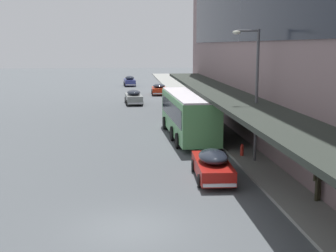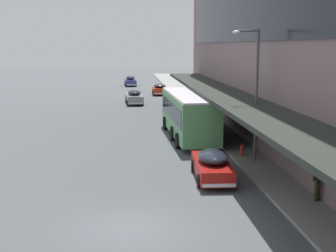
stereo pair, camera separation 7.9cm
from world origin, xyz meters
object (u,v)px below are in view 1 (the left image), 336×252
object	(u,v)px
pedestrian_at_kerb	(319,177)
sedan_trailing_near	(130,81)
fire_hydrant	(242,150)
transit_bus_kerbside_front	(188,113)
sedan_oncoming_front	(159,89)
street_lamp	(254,86)
sedan_far_back	(134,97)
sedan_lead_near	(212,165)

from	to	relation	value
pedestrian_at_kerb	sedan_trailing_near	bearing A→B (deg)	97.11
fire_hydrant	transit_bus_kerbside_front	bearing A→B (deg)	110.43
sedan_oncoming_front	pedestrian_at_kerb	size ratio (longest dim) A/B	2.33
sedan_oncoming_front	street_lamp	distance (m)	37.31
transit_bus_kerbside_front	sedan_trailing_near	bearing A→B (deg)	94.88
sedan_trailing_near	sedan_oncoming_front	bearing A→B (deg)	-74.81
sedan_far_back	sedan_trailing_near	xyz separation A→B (m)	(-0.20, 23.45, 0.02)
sedan_far_back	sedan_lead_near	size ratio (longest dim) A/B	1.05
sedan_oncoming_front	street_lamp	world-z (taller)	street_lamp
street_lamp	fire_hydrant	distance (m)	4.07
sedan_far_back	sedan_oncoming_front	distance (m)	10.24
transit_bus_kerbside_front	sedan_far_back	xyz separation A→B (m)	(-3.50, 19.89, -1.02)
transit_bus_kerbside_front	sedan_oncoming_front	xyz separation A→B (m)	(0.06, 29.49, -1.08)
sedan_oncoming_front	sedan_lead_near	bearing A→B (deg)	-90.37
sedan_trailing_near	transit_bus_kerbside_front	bearing A→B (deg)	-85.12
pedestrian_at_kerb	street_lamp	distance (m)	7.69
transit_bus_kerbside_front	sedan_lead_near	bearing A→B (deg)	-91.07
transit_bus_kerbside_front	fire_hydrant	distance (m)	6.85
sedan_oncoming_front	sedan_far_back	bearing A→B (deg)	-110.33
transit_bus_kerbside_front	sedan_far_back	world-z (taller)	transit_bus_kerbside_front
sedan_far_back	fire_hydrant	world-z (taller)	sedan_far_back
sedan_lead_near	sedan_trailing_near	distance (m)	53.93
pedestrian_at_kerb	sedan_oncoming_front	bearing A→B (deg)	94.49
sedan_trailing_near	street_lamp	world-z (taller)	street_lamp
street_lamp	fire_hydrant	world-z (taller)	street_lamp
pedestrian_at_kerb	transit_bus_kerbside_front	bearing A→B (deg)	103.63
transit_bus_kerbside_front	sedan_trailing_near	distance (m)	43.50
sedan_far_back	sedan_oncoming_front	world-z (taller)	sedan_far_back
sedan_oncoming_front	pedestrian_at_kerb	xyz separation A→B (m)	(3.45, -43.98, 0.45)
sedan_lead_near	sedan_trailing_near	size ratio (longest dim) A/B	1.04
sedan_far_back	fire_hydrant	distance (m)	26.83
transit_bus_kerbside_front	sedan_oncoming_front	world-z (taller)	transit_bus_kerbside_front
sedan_oncoming_front	pedestrian_at_kerb	world-z (taller)	pedestrian_at_kerb
sedan_far_back	sedan_trailing_near	distance (m)	23.45
transit_bus_kerbside_front	fire_hydrant	bearing A→B (deg)	-69.57
sedan_oncoming_front	street_lamp	bearing A→B (deg)	-86.09
sedan_far_back	fire_hydrant	xyz separation A→B (m)	(5.84, -26.18, -0.30)
sedan_far_back	transit_bus_kerbside_front	bearing A→B (deg)	-80.03
transit_bus_kerbside_front	sedan_oncoming_front	size ratio (longest dim) A/B	2.49
sedan_far_back	fire_hydrant	bearing A→B (deg)	-77.42
street_lamp	sedan_far_back	bearing A→B (deg)	102.51
pedestrian_at_kerb	street_lamp	world-z (taller)	street_lamp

